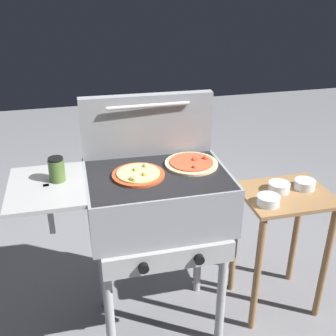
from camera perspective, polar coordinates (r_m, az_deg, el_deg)
name	(u,v)px	position (r m, az deg, el deg)	size (l,w,h in m)	color
ground_plane	(159,321)	(2.39, -1.24, -20.36)	(8.00, 8.00, 0.00)	gray
grill	(155,202)	(1.91, -1.85, -4.68)	(0.96, 0.53, 0.90)	gray
grill_lid_open	(147,125)	(1.98, -2.88, 5.94)	(0.63, 0.09, 0.30)	gray
pizza_cheese	(138,174)	(1.82, -4.11, -0.88)	(0.23, 0.23, 0.04)	#C64723
pizza_pepperoni	(192,163)	(1.92, 3.28, 0.69)	(0.25, 0.25, 0.04)	beige
sauce_jar	(57,169)	(1.82, -15.10, -0.19)	(0.07, 0.07, 0.11)	#4C6B2D
prep_table	(282,226)	(2.25, 15.41, -7.74)	(0.44, 0.36, 0.71)	olive
topping_bowl_near	(279,187)	(2.15, 15.07, -2.59)	(0.11, 0.11, 0.04)	silver
topping_bowl_far	(268,201)	(2.02, 13.68, -4.38)	(0.11, 0.11, 0.04)	silver
topping_bowl_middle	(305,185)	(2.21, 18.34, -2.18)	(0.10, 0.10, 0.04)	silver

